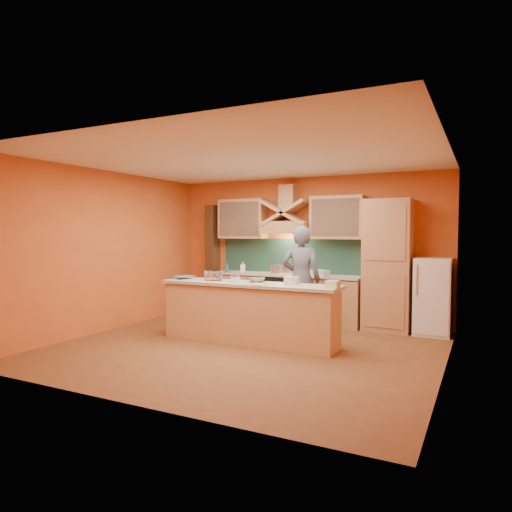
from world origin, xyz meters
The scene contains 36 objects.
floor centered at (0.00, 0.00, 0.00)m, with size 5.50×5.00×0.01m, color brown.
ceiling centered at (0.00, 0.00, 2.80)m, with size 5.50×5.00×0.01m, color white.
wall_back centered at (0.00, 2.50, 1.40)m, with size 5.50×0.02×2.80m, color orange.
wall_front centered at (0.00, -2.50, 1.40)m, with size 5.50×0.02×2.80m, color orange.
wall_left centered at (-2.75, 0.00, 1.40)m, with size 0.02×5.00×2.80m, color orange.
wall_right centered at (2.75, 0.00, 1.40)m, with size 0.02×5.00×2.80m, color orange.
base_cabinet_left centered at (-1.25, 2.20, 0.43)m, with size 1.10×0.60×0.86m, color tan.
base_cabinet_right centered at (0.65, 2.20, 0.43)m, with size 1.10×0.60×0.86m, color tan.
counter_top centered at (-0.30, 2.20, 0.90)m, with size 3.00×0.62×0.04m, color beige.
stove centered at (-0.30, 2.20, 0.45)m, with size 0.60×0.58×0.90m, color black.
backsplash centered at (-0.30, 2.48, 1.25)m, with size 3.00×0.03×0.70m, color #1B3C33.
range_hood centered at (-0.30, 2.25, 1.82)m, with size 0.92×0.50×0.24m, color tan.
hood_chimney centered at (-0.30, 2.35, 2.40)m, with size 0.30×0.30×0.50m, color tan.
upper_cabinet_left centered at (-1.30, 2.33, 2.00)m, with size 1.00×0.35×0.80m, color tan.
upper_cabinet_right centered at (0.70, 2.33, 2.00)m, with size 1.00×0.35×0.80m, color tan.
pantry_column centered at (1.65, 2.20, 1.15)m, with size 0.80×0.60×2.30m, color tan.
fridge centered at (2.40, 2.20, 0.65)m, with size 0.58×0.60×1.30m, color white.
trim_column_left centered at (-2.05, 2.35, 1.15)m, with size 0.20×0.30×2.30m, color #472816.
island_body centered at (-0.10, 0.30, 0.44)m, with size 2.80×0.55×0.88m, color #E2AF74.
island_top centered at (-0.10, 0.30, 0.92)m, with size 2.90×0.62×0.05m, color beige.
person centered at (0.35, 1.37, 0.92)m, with size 0.67×0.44×1.84m, color slate.
pot_large centered at (-0.46, 2.14, 0.99)m, with size 0.26×0.26×0.17m, color silver.
pot_small centered at (-0.22, 2.29, 0.97)m, with size 0.21×0.21×0.14m, color silver.
soap_bottle_a centered at (-1.23, 2.19, 1.03)m, with size 0.10×0.10×0.21m, color white.
soap_bottle_b centered at (-1.47, 1.94, 1.03)m, with size 0.08×0.08×0.21m, color #2F5382.
bowl_back centered at (0.39, 2.13, 0.96)m, with size 0.26×0.26×0.08m, color silver.
dish_rack centered at (0.44, 2.08, 0.97)m, with size 0.30×0.24×0.11m, color white.
book_lower centered at (-0.87, 0.32, 0.96)m, with size 0.21×0.28×0.03m, color #AE493E.
book_upper centered at (-1.48, 0.36, 0.98)m, with size 0.24×0.33×0.03m, color #3A6880.
jar_large centered at (-0.87, 0.33, 1.02)m, with size 0.14×0.14×0.15m, color white.
jar_small centered at (-0.65, 0.31, 1.01)m, with size 0.11×0.11×0.13m, color silver.
kitchen_scale centered at (-0.29, 0.20, 0.99)m, with size 0.12×0.12×0.10m, color white.
mixing_bowl centered at (-0.03, 0.41, 0.98)m, with size 0.27×0.27×0.07m, color silver.
cloth centered at (0.16, 0.11, 0.95)m, with size 0.23×0.17×0.02m, color beige.
grocery_bag_a centered at (0.60, 0.34, 1.01)m, with size 0.19×0.15×0.12m, color beige.
grocery_bag_b centered at (1.28, 0.18, 1.00)m, with size 0.18×0.14×0.11m, color beige.
Camera 1 is at (3.17, -5.94, 1.73)m, focal length 32.00 mm.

